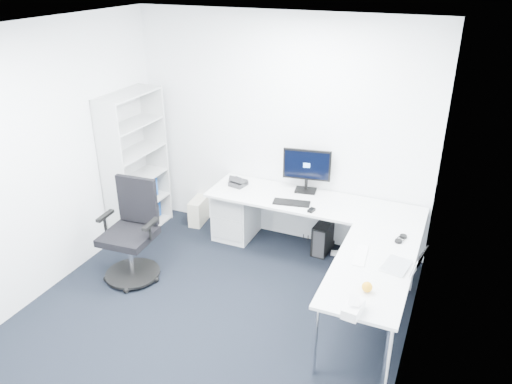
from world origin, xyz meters
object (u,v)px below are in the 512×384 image
at_px(task_chair, 128,234).
at_px(l_desk, 302,243).
at_px(laptop, 398,256).
at_px(monitor, 306,170).
at_px(bookshelf, 135,166).

bearing_deg(task_chair, l_desk, 23.53).
bearing_deg(l_desk, laptop, -30.26).
distance_m(l_desk, laptop, 1.33).
bearing_deg(monitor, task_chair, -145.61).
relative_size(bookshelf, laptop, 5.80).
relative_size(task_chair, monitor, 1.99).
distance_m(l_desk, bookshelf, 2.24).
distance_m(monitor, laptop, 1.72).
distance_m(task_chair, laptop, 2.75).
height_order(bookshelf, monitor, bookshelf).
height_order(task_chair, monitor, monitor).
distance_m(bookshelf, laptop, 3.32).
bearing_deg(task_chair, monitor, 39.50).
bearing_deg(laptop, bookshelf, 178.35).
bearing_deg(l_desk, monitor, 105.98).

